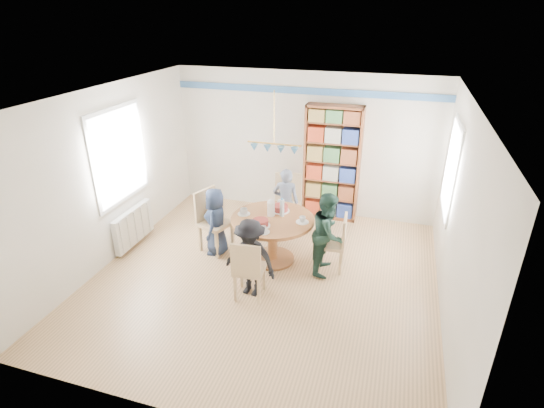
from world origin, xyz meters
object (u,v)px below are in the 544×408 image
at_px(chair_near, 248,268).
at_px(chair_far, 288,200).
at_px(person_near, 250,258).
at_px(chair_left, 211,218).
at_px(person_left, 216,222).
at_px(radiator, 134,226).
at_px(chair_right, 337,240).
at_px(person_far, 286,202).
at_px(bookshelf, 332,165).
at_px(dining_table, 273,229).
at_px(person_right, 328,233).

bearing_deg(chair_near, chair_far, 90.43).
bearing_deg(person_near, chair_far, 99.42).
bearing_deg(chair_left, person_left, -38.03).
relative_size(radiator, chair_right, 1.11).
height_order(radiator, person_far, person_far).
bearing_deg(person_left, person_far, 127.79).
bearing_deg(bookshelf, person_left, -129.50).
distance_m(chair_far, person_left, 1.43).
bearing_deg(radiator, chair_right, 4.49).
bearing_deg(chair_right, person_near, -136.84).
height_order(chair_left, chair_right, chair_left).
relative_size(dining_table, person_left, 1.14).
height_order(person_left, person_near, person_near).
xyz_separation_m(chair_right, chair_near, (-1.03, -1.10, 0.01)).
distance_m(chair_left, person_left, 0.16).
height_order(chair_near, person_right, person_right).
bearing_deg(chair_right, chair_left, 179.78).
height_order(dining_table, chair_far, chair_far).
relative_size(dining_table, chair_left, 1.24).
relative_size(chair_near, person_left, 0.81).
bearing_deg(chair_left, person_near, -43.67).
relative_size(chair_right, chair_far, 0.85).
height_order(chair_right, chair_far, chair_far).
xyz_separation_m(dining_table, chair_right, (1.01, 0.04, -0.06)).
bearing_deg(person_near, person_far, 99.14).
xyz_separation_m(radiator, person_right, (3.27, 0.18, 0.29)).
xyz_separation_m(chair_left, person_right, (1.95, -0.09, 0.07)).
xyz_separation_m(chair_right, chair_far, (-1.04, 1.02, 0.08)).
bearing_deg(person_near, chair_right, 52.47).
xyz_separation_m(dining_table, person_far, (-0.03, 0.88, 0.07)).
distance_m(dining_table, chair_right, 1.01).
distance_m(dining_table, person_right, 0.89).
bearing_deg(person_left, bookshelf, 132.75).
bearing_deg(chair_left, person_far, 38.75).
bearing_deg(chair_far, bookshelf, 50.01).
xyz_separation_m(chair_right, person_far, (-1.03, 0.84, 0.12)).
bearing_deg(person_near, radiator, 172.54).
distance_m(chair_left, bookshelf, 2.47).
relative_size(person_left, bookshelf, 0.53).
bearing_deg(chair_left, chair_right, -0.22).
bearing_deg(person_far, chair_left, 30.23).
distance_m(radiator, chair_far, 2.69).
distance_m(person_near, bookshelf, 2.86).
relative_size(chair_near, person_right, 0.72).
bearing_deg(radiator, chair_near, -19.51).
relative_size(chair_right, person_near, 0.78).
bearing_deg(bookshelf, chair_right, -77.02).
bearing_deg(chair_near, person_left, 132.12).
bearing_deg(person_left, chair_near, 34.37).
bearing_deg(person_near, bookshelf, 86.39).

